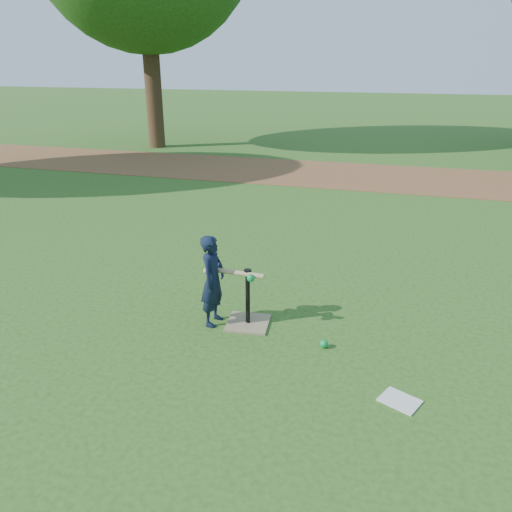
# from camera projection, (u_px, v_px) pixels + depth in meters

# --- Properties ---
(ground) EXTENTS (80.00, 80.00, 0.00)m
(ground) POSITION_uv_depth(u_px,v_px,m) (239.00, 321.00, 5.27)
(ground) COLOR #285116
(ground) RESTS_ON ground
(dirt_strip) EXTENTS (24.00, 3.00, 0.01)m
(dirt_strip) POSITION_uv_depth(u_px,v_px,m) (337.00, 174.00, 11.96)
(dirt_strip) COLOR brown
(dirt_strip) RESTS_ON ground
(child) EXTENTS (0.25, 0.36, 0.96)m
(child) POSITION_uv_depth(u_px,v_px,m) (213.00, 281.00, 5.07)
(child) COLOR black
(child) RESTS_ON ground
(wiffle_ball_ground) EXTENTS (0.08, 0.08, 0.08)m
(wiffle_ball_ground) POSITION_uv_depth(u_px,v_px,m) (324.00, 344.00, 4.77)
(wiffle_ball_ground) COLOR #0C8E3F
(wiffle_ball_ground) RESTS_ON ground
(clipboard) EXTENTS (0.37, 0.33, 0.01)m
(clipboard) POSITION_uv_depth(u_px,v_px,m) (400.00, 401.00, 4.03)
(clipboard) COLOR silver
(clipboard) RESTS_ON ground
(batting_tee) EXTENTS (0.48, 0.48, 0.61)m
(batting_tee) POSITION_uv_depth(u_px,v_px,m) (248.00, 314.00, 5.17)
(batting_tee) COLOR #8A7B57
(batting_tee) RESTS_ON ground
(swing_action) EXTENTS (0.63, 0.13, 0.09)m
(swing_action) POSITION_uv_depth(u_px,v_px,m) (236.00, 274.00, 5.00)
(swing_action) COLOR tan
(swing_action) RESTS_ON ground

